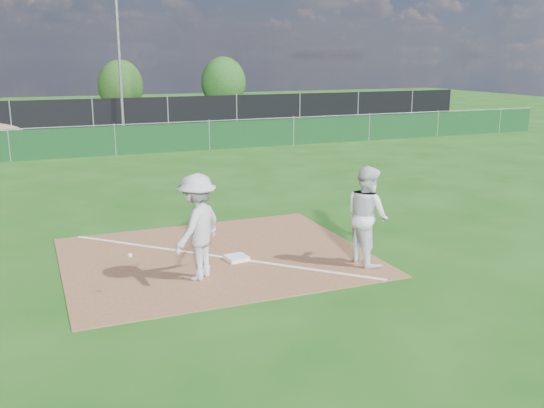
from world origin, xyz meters
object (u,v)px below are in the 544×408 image
Objects in this scene: runner at (367,215)px; car_right at (167,112)px; play_at_first at (197,227)px; tree_right at (224,83)px; car_mid at (42,114)px; tree_mid at (121,86)px; first_base at (237,258)px; light_pole at (119,55)px.

car_right is at bearing -8.63° from runner.
play_at_first is 0.51× the size of tree_right.
tree_right reaches higher than car_mid.
tree_mid reaches higher than car_right.
first_base is 0.09× the size of car_right.
light_pole is 2.04× the size of tree_right.
tree_mid is at bearing -5.52° from car_right.
first_base is at bearing 61.13° from runner.
car_right is (3.27, 4.00, -3.37)m from light_pole.
play_at_first reaches higher than car_mid.
light_pole is 19.80× the size of first_base.
first_base is at bearing -94.86° from tree_mid.
runner is (3.29, -0.39, -0.02)m from play_at_first.
light_pole is 23.06m from play_at_first.
light_pole is at bearing 86.91° from first_base.
play_at_first reaches higher than car_right.
tree_mid reaches higher than play_at_first.
light_pole is at bearing -98.28° from tree_mid.
tree_right is at bearing -2.73° from tree_mid.
car_right is (7.17, -0.21, -0.11)m from car_mid.
light_pole is 14.42m from tree_right.
play_at_first is (-2.16, -22.76, -3.01)m from light_pole.
tree_right is at bearing 50.14° from light_pole.
car_mid is at bearing 93.69° from play_at_first.
play_at_first is at bearing -95.41° from light_pole.
runner is at bearing -87.20° from light_pole.
light_pole is at bearing -125.13° from car_mid.
first_base is at bearing 35.20° from play_at_first.
tree_right is (7.50, -0.36, 0.10)m from tree_mid.
first_base is 2.72m from runner.
first_base is at bearing 152.25° from car_right.
car_right is at bearing 50.68° from light_pole.
first_base is 0.21× the size of runner.
runner is at bearing -103.23° from tree_right.
light_pole is 22.46m from first_base.
runner is 0.52× the size of tree_mid.
light_pole is 11.63m from tree_mid.
tree_right reaches higher than play_at_first.
first_base is 34.68m from tree_right.
play_at_first is 3.31m from runner.
car_right is at bearing -79.62° from car_mid.
tree_mid is (-1.63, 7.32, 1.29)m from car_right.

